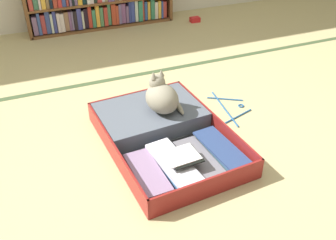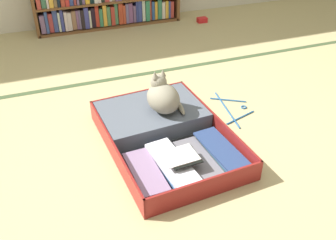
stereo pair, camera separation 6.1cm
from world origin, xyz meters
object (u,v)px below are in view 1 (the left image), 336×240
object	(u,v)px
open_suitcase	(161,131)
clothes_hanger	(230,107)
small_red_pouch	(195,20)
black_cat	(161,97)

from	to	relation	value
open_suitcase	clothes_hanger	world-z (taller)	open_suitcase
small_red_pouch	clothes_hanger	bearing A→B (deg)	-107.54
black_cat	small_red_pouch	xyz separation A→B (m)	(1.04, 1.67, -0.20)
open_suitcase	black_cat	world-z (taller)	black_cat
black_cat	clothes_hanger	world-z (taller)	black_cat
black_cat	clothes_hanger	distance (m)	0.56
open_suitcase	black_cat	bearing A→B (deg)	66.22
black_cat	small_red_pouch	distance (m)	1.98
black_cat	clothes_hanger	bearing A→B (deg)	3.30
clothes_hanger	black_cat	bearing A→B (deg)	-176.70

